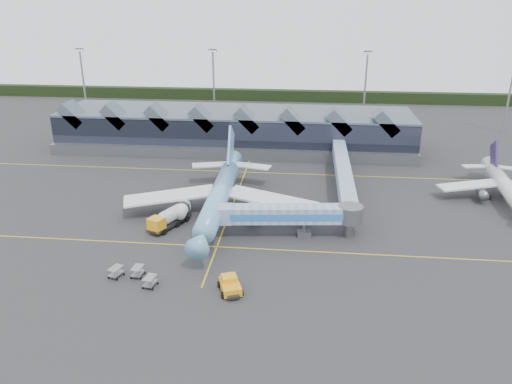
# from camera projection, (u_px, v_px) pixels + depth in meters

# --- Properties ---
(ground) EXTENTS (260.00, 260.00, 0.00)m
(ground) POSITION_uv_depth(u_px,v_px,m) (225.00, 225.00, 86.80)
(ground) COLOR #2A292C
(ground) RESTS_ON ground
(taxi_stripes) EXTENTS (120.00, 60.00, 0.01)m
(taxi_stripes) POSITION_uv_depth(u_px,v_px,m) (233.00, 203.00, 96.04)
(taxi_stripes) COLOR gold
(taxi_stripes) RESTS_ON ground
(tree_line_far) EXTENTS (260.00, 4.00, 4.00)m
(tree_line_far) POSITION_uv_depth(u_px,v_px,m) (272.00, 95.00, 187.70)
(tree_line_far) COLOR black
(tree_line_far) RESTS_ON ground
(terminal) EXTENTS (90.00, 22.25, 12.52)m
(terminal) POSITION_uv_depth(u_px,v_px,m) (235.00, 129.00, 129.24)
(terminal) COLOR black
(terminal) RESTS_ON ground
(light_masts) EXTENTS (132.40, 42.56, 22.45)m
(light_masts) POSITION_uv_depth(u_px,v_px,m) (336.00, 91.00, 138.16)
(light_masts) COLOR gray
(light_masts) RESTS_ON ground
(main_airliner) EXTENTS (35.78, 41.05, 13.21)m
(main_airliner) POSITION_uv_depth(u_px,v_px,m) (220.00, 194.00, 89.89)
(main_airliner) COLOR #6FB4E1
(main_airliner) RESTS_ON ground
(regional_jet) EXTENTS (25.39, 27.73, 9.52)m
(regional_jet) POSITION_uv_depth(u_px,v_px,m) (505.00, 185.00, 96.56)
(regional_jet) COLOR silver
(regional_jet) RESTS_ON ground
(jet_bridge) EXTENTS (23.92, 5.95, 5.50)m
(jet_bridge) POSITION_uv_depth(u_px,v_px,m) (298.00, 215.00, 81.54)
(jet_bridge) COLOR #7998C9
(jet_bridge) RESTS_ON ground
(fuel_truck) EXTENTS (6.00, 9.48, 3.27)m
(fuel_truck) POSITION_uv_depth(u_px,v_px,m) (171.00, 216.00, 85.91)
(fuel_truck) COLOR black
(fuel_truck) RESTS_ON ground
(pushback_tug) EXTENTS (3.97, 5.01, 2.02)m
(pushback_tug) POSITION_uv_depth(u_px,v_px,m) (230.00, 285.00, 67.28)
(pushback_tug) COLOR orange
(pushback_tug) RESTS_ON ground
(baggage_carts) EXTENTS (7.50, 4.70, 1.50)m
(baggage_carts) POSITION_uv_depth(u_px,v_px,m) (135.00, 275.00, 69.94)
(baggage_carts) COLOR gray
(baggage_carts) RESTS_ON ground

